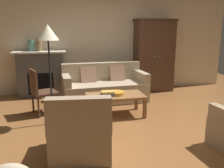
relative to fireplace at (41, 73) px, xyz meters
name	(u,v)px	position (x,y,z in m)	size (l,w,h in m)	color
ground_plane	(125,125)	(1.55, -2.30, -0.57)	(9.60, 9.60, 0.00)	brown
back_wall	(100,39)	(1.55, 0.25, 0.83)	(7.20, 0.10, 2.80)	beige
fireplace	(41,73)	(0.00, 0.00, 0.00)	(1.26, 0.48, 1.12)	#4C4947
armoire	(154,55)	(2.95, -0.08, 0.39)	(1.06, 0.57, 1.90)	#472D1E
couch	(104,87)	(1.47, -0.76, -0.25)	(1.96, 0.96, 0.86)	tan
coffee_table	(115,97)	(1.49, -1.81, -0.20)	(1.10, 0.60, 0.42)	olive
fruit_bowl	(117,93)	(1.52, -1.81, -0.12)	(0.32, 0.32, 0.06)	orange
book_stack	(107,94)	(1.33, -1.88, -0.10)	(0.27, 0.19, 0.10)	gray
mantel_vase_jade	(31,45)	(-0.18, -0.02, 0.69)	(0.15, 0.15, 0.28)	slate
mantel_vase_bronze	(39,45)	(0.00, -0.02, 0.71)	(0.13, 0.13, 0.31)	olive
armchair_near_left	(80,134)	(0.71, -3.19, -0.25)	(0.85, 0.85, 0.88)	#997F60
side_chair_wooden	(40,89)	(0.08, -1.43, -0.06)	(0.57, 0.57, 0.90)	#472D1E
floor_lamp	(48,39)	(0.32, -1.98, 0.93)	(0.36, 0.36, 1.72)	black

